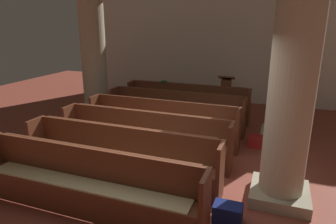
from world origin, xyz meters
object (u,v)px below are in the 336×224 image
(pew_row_4, at_px, (120,154))
(kneeler_box_navy, at_px, (228,213))
(pew_row_0, at_px, (187,100))
(kneeler_box_red, at_px, (256,141))
(lectern, at_px, (226,95))
(hymn_book, at_px, (164,82))
(pillar_aisle_rear, at_px, (293,81))
(pew_row_3, at_px, (144,135))
(pillar_aisle_side, at_px, (290,59))
(pew_row_5, at_px, (86,181))
(pew_row_2, at_px, (162,121))
(pew_row_1, at_px, (175,109))
(pillar_far_side, at_px, (93,51))

(pew_row_4, distance_m, kneeler_box_navy, 2.01)
(pew_row_0, relative_size, kneeler_box_red, 10.24)
(pew_row_4, bearing_deg, kneeler_box_navy, -13.67)
(pew_row_0, relative_size, lectern, 3.22)
(pew_row_4, xyz_separation_m, hymn_book, (-0.77, 4.04, 0.46))
(hymn_book, xyz_separation_m, kneeler_box_navy, (2.69, -4.51, -0.82))
(pillar_aisle_rear, distance_m, kneeler_box_red, 2.71)
(pew_row_3, height_order, pillar_aisle_side, pillar_aisle_side)
(pew_row_3, xyz_separation_m, pew_row_5, (0.00, -1.93, 0.00))
(pew_row_5, bearing_deg, pew_row_3, 90.00)
(pew_row_5, height_order, kneeler_box_red, pew_row_5)
(pillar_aisle_rear, height_order, lectern, pillar_aisle_rear)
(pew_row_2, height_order, pew_row_5, same)
(pew_row_1, height_order, pillar_aisle_side, pillar_aisle_side)
(pew_row_4, xyz_separation_m, pillar_aisle_side, (2.58, 3.02, 1.36))
(pillar_far_side, bearing_deg, lectern, 28.14)
(pillar_aisle_side, bearing_deg, hymn_book, 163.04)
(lectern, bearing_deg, hymn_book, -149.94)
(pew_row_2, height_order, pew_row_4, same)
(pew_row_0, xyz_separation_m, pew_row_3, (0.00, -2.89, 0.00))
(pew_row_1, bearing_deg, pillar_far_side, 173.63)
(pew_row_3, height_order, kneeler_box_navy, pew_row_3)
(pew_row_4, bearing_deg, pew_row_5, -90.00)
(pew_row_5, xyz_separation_m, kneeler_box_red, (2.06, 3.33, -0.38))
(hymn_book, bearing_deg, pew_row_0, -13.69)
(pew_row_0, height_order, pew_row_5, same)
(pew_row_2, relative_size, pillar_far_side, 0.97)
(pew_row_0, relative_size, hymn_book, 18.51)
(pew_row_1, bearing_deg, pillar_aisle_side, 2.86)
(kneeler_box_navy, bearing_deg, pew_row_1, 119.78)
(pew_row_0, relative_size, pew_row_2, 1.00)
(pew_row_5, bearing_deg, lectern, 81.41)
(pillar_far_side, relative_size, lectern, 3.30)
(pew_row_2, bearing_deg, lectern, 73.69)
(pillar_aisle_rear, xyz_separation_m, hymn_book, (-3.35, 3.69, -0.91))
(pew_row_1, relative_size, hymn_book, 18.51)
(pew_row_3, xyz_separation_m, pillar_aisle_side, (2.58, 2.05, 1.36))
(pew_row_0, xyz_separation_m, pew_row_2, (0.00, -1.93, 0.00))
(kneeler_box_red, height_order, kneeler_box_navy, kneeler_box_navy)
(pew_row_3, bearing_deg, kneeler_box_red, 34.31)
(pew_row_3, bearing_deg, hymn_book, 104.05)
(pew_row_1, bearing_deg, lectern, 66.94)
(pew_row_4, height_order, pew_row_5, same)
(pew_row_0, distance_m, pillar_far_side, 2.95)
(pew_row_1, bearing_deg, kneeler_box_navy, -60.22)
(pew_row_5, bearing_deg, pillar_aisle_side, 57.06)
(pew_row_2, relative_size, lectern, 3.22)
(kneeler_box_red, bearing_deg, lectern, 113.77)
(pew_row_1, distance_m, pew_row_5, 3.85)
(pew_row_5, height_order, pillar_aisle_rear, pillar_aisle_rear)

